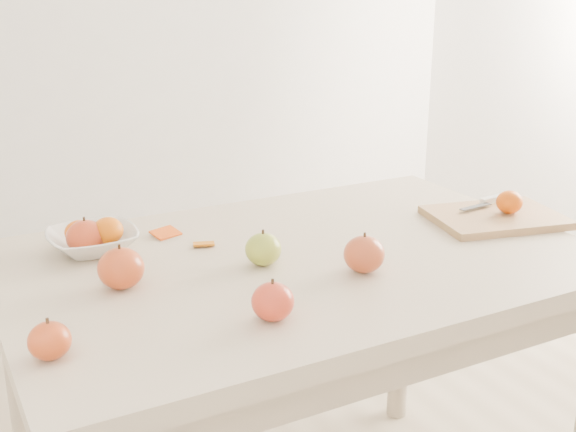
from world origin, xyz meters
name	(u,v)px	position (x,y,z in m)	size (l,w,h in m)	color
table	(299,298)	(0.00, 0.00, 0.65)	(1.20, 0.80, 0.75)	beige
cutting_board	(495,217)	(0.52, -0.03, 0.76)	(0.30, 0.22, 0.02)	tan
board_tangerine	(509,202)	(0.55, -0.04, 0.80)	(0.06, 0.06, 0.05)	#D45307
fruit_bowl	(93,241)	(-0.37, 0.22, 0.77)	(0.18, 0.18, 0.05)	white
bowl_tangerine_near	(79,232)	(-0.40, 0.23, 0.79)	(0.06, 0.06, 0.05)	#E05B07
bowl_tangerine_far	(108,230)	(-0.34, 0.21, 0.80)	(0.06, 0.06, 0.06)	#C95807
orange_peel_a	(166,235)	(-0.21, 0.24, 0.75)	(0.06, 0.04, 0.00)	#D3490E
orange_peel_b	(204,245)	(-0.16, 0.14, 0.75)	(0.04, 0.04, 0.00)	#CF6C0E
paring_knife	(490,200)	(0.56, 0.04, 0.78)	(0.17, 0.05, 0.01)	white
apple_green	(263,249)	(-0.09, -0.01, 0.78)	(0.07, 0.07, 0.07)	olive
apple_red_a	(86,237)	(-0.39, 0.21, 0.79)	(0.08, 0.08, 0.07)	#9A130E
apple_red_b	(121,268)	(-0.37, 0.01, 0.79)	(0.09, 0.09, 0.08)	maroon
apple_red_d	(50,341)	(-0.54, -0.20, 0.78)	(0.07, 0.07, 0.06)	maroon
apple_red_c	(273,302)	(-0.19, -0.24, 0.78)	(0.07, 0.07, 0.07)	maroon
apple_red_e	(364,254)	(0.07, -0.14, 0.79)	(0.08, 0.08, 0.07)	maroon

